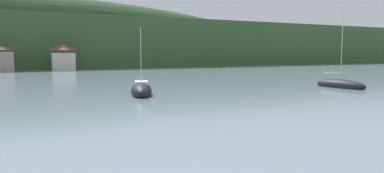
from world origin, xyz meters
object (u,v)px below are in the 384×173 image
(shore_building_eastcentral, at_px, (63,58))
(sailboat_far_0, at_px, (141,91))
(shore_building_central, at_px, (2,59))
(sailboat_far_1, at_px, (340,85))

(shore_building_eastcentral, xyz_separation_m, sailboat_far_0, (2.24, -62.20, -3.02))
(sailboat_far_0, bearing_deg, shore_building_central, -147.36)
(shore_building_eastcentral, relative_size, sailboat_far_0, 0.86)
(shore_building_eastcentral, bearing_deg, shore_building_central, -176.70)
(sailboat_far_1, bearing_deg, shore_building_eastcentral, -161.33)
(shore_building_eastcentral, relative_size, sailboat_far_1, 0.66)
(sailboat_far_0, distance_m, sailboat_far_1, 27.88)
(sailboat_far_0, height_order, sailboat_far_1, sailboat_far_1)
(shore_building_central, xyz_separation_m, shore_building_eastcentral, (14.63, 0.84, 0.28))
(sailboat_far_1, bearing_deg, shore_building_central, -151.39)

